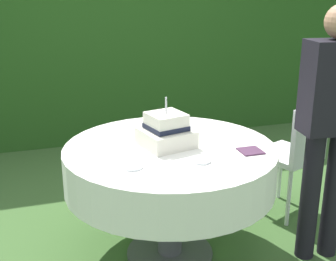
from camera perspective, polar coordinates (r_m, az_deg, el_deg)
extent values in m
plane|color=#3D602D|center=(3.07, 0.23, -15.40)|extent=(20.00, 20.00, 0.00)
cube|color=#234C19|center=(5.01, -8.76, 11.66)|extent=(6.92, 0.40, 2.28)
cylinder|color=#4C4C51|center=(3.06, 0.23, -15.24)|extent=(0.57, 0.57, 0.02)
cylinder|color=#4C4C51|center=(2.88, 0.24, -9.38)|extent=(0.16, 0.16, 0.73)
cylinder|color=brown|center=(2.73, 0.25, -2.37)|extent=(1.27, 1.27, 0.03)
cylinder|color=white|center=(2.77, 0.24, -4.55)|extent=(1.30, 1.30, 0.26)
cube|color=silver|center=(2.72, -0.25, -0.93)|extent=(0.35, 0.35, 0.10)
cube|color=silver|center=(2.69, -0.25, 1.15)|extent=(0.25, 0.25, 0.10)
cube|color=black|center=(2.70, -0.25, 0.48)|extent=(0.26, 0.26, 0.03)
sphere|color=#C6599E|center=(2.83, 0.47, 1.50)|extent=(0.07, 0.07, 0.07)
cylinder|color=silver|center=(2.66, -0.25, 3.24)|extent=(0.01, 0.01, 0.10)
cylinder|color=white|center=(2.50, 4.28, -3.89)|extent=(0.11, 0.11, 0.01)
cylinder|color=white|center=(2.42, -4.51, -4.68)|extent=(0.10, 0.10, 0.01)
cube|color=#4C2D47|center=(2.68, 10.49, -2.58)|extent=(0.13, 0.13, 0.01)
cylinder|color=white|center=(3.79, 14.13, -5.22)|extent=(0.03, 0.03, 0.45)
cylinder|color=white|center=(3.56, 10.99, -6.59)|extent=(0.03, 0.03, 0.45)
cylinder|color=white|center=(3.63, 18.16, -6.69)|extent=(0.03, 0.03, 0.45)
cylinder|color=white|center=(3.39, 15.16, -8.26)|extent=(0.03, 0.03, 0.45)
cube|color=white|center=(3.50, 14.93, -3.01)|extent=(0.52, 0.52, 0.04)
cube|color=white|center=(3.33, 17.72, -0.31)|extent=(0.39, 0.18, 0.40)
cylinder|color=black|center=(3.05, 20.35, -7.67)|extent=(0.12, 0.12, 0.85)
cylinder|color=black|center=(2.98, 17.67, -8.05)|extent=(0.12, 0.12, 0.85)
cube|color=black|center=(2.79, 20.50, 5.18)|extent=(0.38, 0.24, 0.55)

